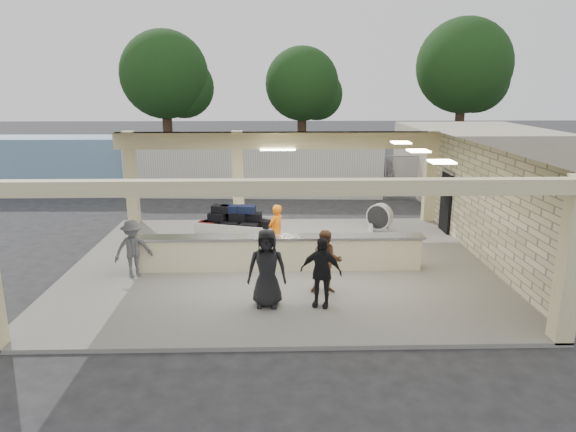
{
  "coord_description": "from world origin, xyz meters",
  "views": [
    {
      "loc": [
        -0.11,
        -14.35,
        5.26
      ],
      "look_at": [
        0.28,
        1.0,
        1.27
      ],
      "focal_mm": 32.0,
      "sensor_mm": 36.0,
      "label": 1
    }
  ],
  "objects_px": {
    "passenger_c": "(133,249)",
    "baggage_counter": "(279,253)",
    "container_white": "(255,167)",
    "passenger_a": "(326,262)",
    "car_white_b": "(482,168)",
    "drum_fan": "(380,217)",
    "passenger_b": "(321,272)",
    "car_white_a": "(451,169)",
    "luggage_cart": "(234,223)",
    "container_blue": "(63,164)",
    "baggage_handler": "(276,231)",
    "car_dark": "(350,162)",
    "passenger_d": "(267,268)"
  },
  "relations": [
    {
      "from": "passenger_c",
      "to": "container_white",
      "type": "relative_size",
      "value": 0.13
    },
    {
      "from": "luggage_cart",
      "to": "car_white_a",
      "type": "distance_m",
      "value": 15.92
    },
    {
      "from": "passenger_a",
      "to": "passenger_d",
      "type": "relative_size",
      "value": 0.86
    },
    {
      "from": "passenger_b",
      "to": "car_dark",
      "type": "xyz_separation_m",
      "value": [
        3.31,
        18.3,
        -0.15
      ]
    },
    {
      "from": "car_dark",
      "to": "container_blue",
      "type": "bearing_deg",
      "value": 134.21
    },
    {
      "from": "baggage_counter",
      "to": "baggage_handler",
      "type": "bearing_deg",
      "value": 95.18
    },
    {
      "from": "passenger_b",
      "to": "car_dark",
      "type": "height_order",
      "value": "passenger_b"
    },
    {
      "from": "passenger_c",
      "to": "drum_fan",
      "type": "bearing_deg",
      "value": -2.11
    },
    {
      "from": "car_dark",
      "to": "drum_fan",
      "type": "bearing_deg",
      "value": -154.45
    },
    {
      "from": "car_dark",
      "to": "container_blue",
      "type": "height_order",
      "value": "container_blue"
    },
    {
      "from": "passenger_c",
      "to": "baggage_counter",
      "type": "bearing_deg",
      "value": -23.8
    },
    {
      "from": "passenger_b",
      "to": "car_white_a",
      "type": "xyz_separation_m",
      "value": [
        8.58,
        16.3,
        -0.28
      ]
    },
    {
      "from": "luggage_cart",
      "to": "container_blue",
      "type": "relative_size",
      "value": 0.25
    },
    {
      "from": "baggage_handler",
      "to": "container_blue",
      "type": "bearing_deg",
      "value": -95.99
    },
    {
      "from": "baggage_handler",
      "to": "car_white_b",
      "type": "distance_m",
      "value": 17.4
    },
    {
      "from": "passenger_b",
      "to": "car_white_b",
      "type": "bearing_deg",
      "value": 74.18
    },
    {
      "from": "car_white_a",
      "to": "passenger_c",
      "type": "bearing_deg",
      "value": 143.54
    },
    {
      "from": "drum_fan",
      "to": "passenger_b",
      "type": "xyz_separation_m",
      "value": [
        -2.65,
        -6.21,
        0.3
      ]
    },
    {
      "from": "drum_fan",
      "to": "container_white",
      "type": "bearing_deg",
      "value": 161.7
    },
    {
      "from": "baggage_counter",
      "to": "container_blue",
      "type": "distance_m",
      "value": 15.77
    },
    {
      "from": "passenger_c",
      "to": "container_blue",
      "type": "bearing_deg",
      "value": 87.74
    },
    {
      "from": "passenger_a",
      "to": "car_white_a",
      "type": "distance_m",
      "value": 17.61
    },
    {
      "from": "container_white",
      "to": "passenger_c",
      "type": "bearing_deg",
      "value": -101.26
    },
    {
      "from": "passenger_c",
      "to": "container_white",
      "type": "height_order",
      "value": "container_white"
    },
    {
      "from": "passenger_c",
      "to": "car_white_b",
      "type": "relative_size",
      "value": 0.38
    },
    {
      "from": "passenger_a",
      "to": "passenger_c",
      "type": "height_order",
      "value": "passenger_a"
    },
    {
      "from": "passenger_b",
      "to": "baggage_counter",
      "type": "bearing_deg",
      "value": 127.05
    },
    {
      "from": "passenger_d",
      "to": "car_dark",
      "type": "bearing_deg",
      "value": 79.04
    },
    {
      "from": "passenger_b",
      "to": "passenger_d",
      "type": "bearing_deg",
      "value": -165.55
    },
    {
      "from": "drum_fan",
      "to": "container_white",
      "type": "height_order",
      "value": "container_white"
    },
    {
      "from": "car_white_a",
      "to": "passenger_d",
      "type": "bearing_deg",
      "value": 155.79
    },
    {
      "from": "passenger_a",
      "to": "passenger_c",
      "type": "bearing_deg",
      "value": 168.35
    },
    {
      "from": "passenger_d",
      "to": "passenger_b",
      "type": "bearing_deg",
      "value": 1.2
    },
    {
      "from": "passenger_b",
      "to": "passenger_d",
      "type": "distance_m",
      "value": 1.27
    },
    {
      "from": "passenger_a",
      "to": "car_white_a",
      "type": "xyz_separation_m",
      "value": [
        8.37,
        15.49,
        -0.25
      ]
    },
    {
      "from": "baggage_handler",
      "to": "passenger_d",
      "type": "relative_size",
      "value": 0.87
    },
    {
      "from": "baggage_handler",
      "to": "passenger_d",
      "type": "xyz_separation_m",
      "value": [
        -0.22,
        -3.53,
        0.12
      ]
    },
    {
      "from": "passenger_d",
      "to": "passenger_a",
      "type": "bearing_deg",
      "value": 30.31
    },
    {
      "from": "car_white_b",
      "to": "luggage_cart",
      "type": "bearing_deg",
      "value": 162.15
    },
    {
      "from": "baggage_counter",
      "to": "passenger_c",
      "type": "xyz_separation_m",
      "value": [
        -3.98,
        -0.5,
        0.31
      ]
    },
    {
      "from": "passenger_d",
      "to": "car_white_b",
      "type": "distance_m",
      "value": 20.31
    },
    {
      "from": "passenger_a",
      "to": "passenger_d",
      "type": "height_order",
      "value": "passenger_d"
    },
    {
      "from": "baggage_handler",
      "to": "car_white_b",
      "type": "relative_size",
      "value": 0.39
    },
    {
      "from": "car_white_a",
      "to": "car_white_b",
      "type": "xyz_separation_m",
      "value": [
        1.88,
        0.33,
        -0.0
      ]
    },
    {
      "from": "drum_fan",
      "to": "passenger_b",
      "type": "height_order",
      "value": "passenger_b"
    },
    {
      "from": "baggage_handler",
      "to": "car_dark",
      "type": "xyz_separation_m",
      "value": [
        4.36,
        14.73,
        -0.12
      ]
    },
    {
      "from": "drum_fan",
      "to": "passenger_c",
      "type": "xyz_separation_m",
      "value": [
        -7.59,
        -4.18,
        0.25
      ]
    },
    {
      "from": "passenger_a",
      "to": "car_white_b",
      "type": "height_order",
      "value": "passenger_a"
    },
    {
      "from": "luggage_cart",
      "to": "drum_fan",
      "type": "height_order",
      "value": "luggage_cart"
    },
    {
      "from": "baggage_counter",
      "to": "luggage_cart",
      "type": "distance_m",
      "value": 2.66
    }
  ]
}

